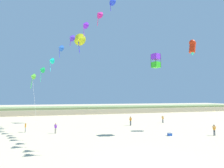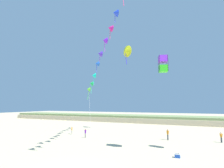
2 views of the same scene
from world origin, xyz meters
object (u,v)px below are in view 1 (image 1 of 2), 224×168
at_px(person_far_right, 56,127).
at_px(large_kite_mid_trail, 156,61).
at_px(person_mid_center, 163,119).
at_px(person_far_left, 214,129).
at_px(beach_cooler, 170,134).
at_px(person_near_left, 131,120).
at_px(large_kite_high_solo, 79,39).
at_px(person_near_right, 25,127).
at_px(large_kite_low_lead, 192,47).

distance_m(person_far_right, large_kite_mid_trail, 17.91).
bearing_deg(person_far_right, person_mid_center, 13.87).
xyz_separation_m(person_far_left, beach_cooler, (-6.08, 1.57, -0.67)).
relative_size(person_mid_center, large_kite_mid_trail, 0.75).
bearing_deg(person_near_left, person_mid_center, 9.50).
distance_m(person_far_left, person_far_right, 22.80).
xyz_separation_m(person_near_left, large_kite_high_solo, (-9.40, 6.41, 17.08)).
relative_size(person_far_right, large_kite_mid_trail, 0.73).
xyz_separation_m(person_near_right, person_mid_center, (25.57, 3.09, 0.04)).
bearing_deg(person_near_left, person_far_left, -53.70).
height_order(person_near_left, person_far_left, person_near_left).
bearing_deg(large_kite_low_lead, large_kite_mid_trail, -169.87).
bearing_deg(large_kite_low_lead, person_mid_center, 95.74).
bearing_deg(person_mid_center, person_far_right, -166.13).
bearing_deg(beach_cooler, person_far_left, -14.51).
height_order(person_far_right, large_kite_mid_trail, large_kite_mid_trail).
bearing_deg(person_near_right, beach_cooler, -21.28).
height_order(large_kite_low_lead, large_kite_high_solo, large_kite_high_solo).
bearing_deg(large_kite_low_lead, beach_cooler, -158.56).
xyz_separation_m(person_far_left, person_far_right, (-21.61, 7.28, -0.01)).
distance_m(person_near_right, beach_cooler, 21.52).
height_order(person_far_left, large_kite_low_lead, large_kite_low_lead).
distance_m(large_kite_mid_trail, beach_cooler, 10.70).
xyz_separation_m(person_near_left, large_kite_low_lead, (8.51, -7.12, 12.84)).
relative_size(person_near_left, beach_cooler, 2.97).
distance_m(person_far_right, large_kite_high_solo, 20.45).
xyz_separation_m(person_far_left, large_kite_mid_trail, (-7.40, 2.70, 9.89)).
distance_m(person_far_left, large_kite_low_lead, 13.58).
distance_m(person_near_left, large_kite_mid_trail, 12.98).
bearing_deg(large_kite_high_solo, person_mid_center, -16.73).
xyz_separation_m(person_mid_center, large_kite_high_solo, (-17.06, 5.13, 17.17)).
bearing_deg(person_near_right, person_near_left, 5.77).
xyz_separation_m(person_far_left, large_kite_low_lead, (0.29, 4.08, 12.95)).
bearing_deg(person_near_right, person_far_left, -19.75).
height_order(large_kite_low_lead, large_kite_mid_trail, large_kite_low_lead).
relative_size(person_near_right, large_kite_high_solo, 0.33).
bearing_deg(person_near_right, person_mid_center, 6.90).
bearing_deg(person_near_right, large_kite_mid_trail, -19.63).
distance_m(large_kite_low_lead, large_kite_mid_trail, 8.39).
height_order(person_near_right, person_mid_center, person_mid_center).
relative_size(person_far_left, large_kite_high_solo, 0.34).
relative_size(person_far_left, large_kite_low_lead, 0.56).
distance_m(person_near_right, large_kite_low_lead, 29.90).
bearing_deg(beach_cooler, person_far_right, 159.83).
height_order(person_far_left, large_kite_high_solo, large_kite_high_solo).
bearing_deg(person_far_right, beach_cooler, -20.17).
relative_size(person_near_left, person_near_right, 1.16).
relative_size(person_mid_center, person_far_right, 1.03).
height_order(person_far_right, large_kite_low_lead, large_kite_low_lead).
bearing_deg(person_near_left, beach_cooler, -77.45).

